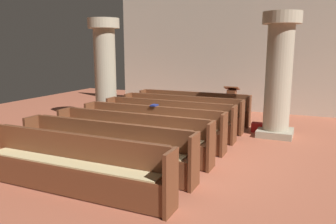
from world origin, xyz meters
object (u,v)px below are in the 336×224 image
object	(u,v)px
pillar_far_side	(105,69)
hymn_book	(154,105)
pew_row_0	(193,106)
pew_row_2	(168,117)
pew_row_6	(70,162)
pillar_aisle_side	(279,73)
pew_row_5	(105,146)
kneeler_box_red	(258,127)
pew_row_4	(131,134)
pew_row_1	(182,111)
lectern	(231,104)
pew_row_3	(152,125)

from	to	relation	value
pillar_far_side	hymn_book	size ratio (longest dim) A/B	15.37
hymn_book	pew_row_0	bearing A→B (deg)	89.50
pew_row_0	pew_row_2	bearing A→B (deg)	-90.00
pew_row_6	pillar_aisle_side	distance (m)	5.82
pew_row_0	pew_row_6	world-z (taller)	same
pew_row_5	kneeler_box_red	xyz separation A→B (m)	(2.13, 4.35, -0.38)
pew_row_5	pillar_far_side	bearing A→B (deg)	124.07
pew_row_5	pew_row_4	bearing A→B (deg)	90.00
pew_row_0	pillar_far_side	size ratio (longest dim) A/B	1.12
pew_row_6	hymn_book	bearing A→B (deg)	90.44
pew_row_1	hymn_book	world-z (taller)	hymn_book
pew_row_2	pew_row_5	distance (m)	2.91
pillar_aisle_side	kneeler_box_red	xyz separation A→B (m)	(-0.50, 0.26, -1.56)
pillar_far_side	pillar_aisle_side	bearing A→B (deg)	2.92
lectern	kneeler_box_red	xyz separation A→B (m)	(1.15, -1.62, -0.33)
pew_row_0	pillar_far_side	xyz separation A→B (m)	(-2.58, -1.03, 1.17)
pillar_far_side	kneeler_box_red	xyz separation A→B (m)	(4.71, 0.53, -1.56)
pew_row_2	pew_row_6	xyz separation A→B (m)	(0.00, -3.88, 0.00)
pew_row_1	pillar_aisle_side	xyz separation A→B (m)	(2.63, 0.20, 1.17)
pew_row_1	pillar_aisle_side	distance (m)	2.89
lectern	kneeler_box_red	bearing A→B (deg)	-54.65
pew_row_0	pew_row_2	xyz separation A→B (m)	(0.00, -1.94, 0.00)
pew_row_4	kneeler_box_red	xyz separation A→B (m)	(2.13, 3.38, -0.38)
pew_row_2	pew_row_1	bearing A→B (deg)	90.00
lectern	pew_row_1	bearing A→B (deg)	-115.27
pew_row_5	pew_row_6	world-z (taller)	same
pew_row_1	pillar_far_side	xyz separation A→B (m)	(-2.58, -0.06, 1.17)
pew_row_1	pillar_aisle_side	size ratio (longest dim) A/B	1.12
pew_row_1	pew_row_2	size ratio (longest dim) A/B	1.00
pew_row_1	pillar_aisle_side	world-z (taller)	pillar_aisle_side
pew_row_5	hymn_book	distance (m)	2.18
pew_row_2	pew_row_4	distance (m)	1.94
pew_row_6	hymn_book	size ratio (longest dim) A/B	17.22
pew_row_1	pillar_far_side	world-z (taller)	pillar_far_side
pillar_far_side	lectern	distance (m)	4.34
pew_row_2	hymn_book	bearing A→B (deg)	-91.76
lectern	hymn_book	bearing A→B (deg)	-104.72
pillar_aisle_side	hymn_book	world-z (taller)	pillar_aisle_side
pew_row_5	pew_row_1	bearing A→B (deg)	90.00
pillar_far_side	pew_row_4	bearing A→B (deg)	-47.80
lectern	hymn_book	size ratio (longest dim) A/B	5.16
pew_row_0	pew_row_2	distance (m)	1.94
lectern	kneeler_box_red	distance (m)	2.01
kneeler_box_red	pew_row_3	bearing A→B (deg)	-131.53
kneeler_box_red	pew_row_1	bearing A→B (deg)	-167.74
pew_row_3	pillar_far_side	distance (m)	3.40
pew_row_2	pew_row_6	distance (m)	3.88
pew_row_5	pew_row_0	bearing A→B (deg)	90.00
pew_row_0	kneeler_box_red	world-z (taller)	pew_row_0
pew_row_1	pew_row_0	bearing A→B (deg)	90.00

